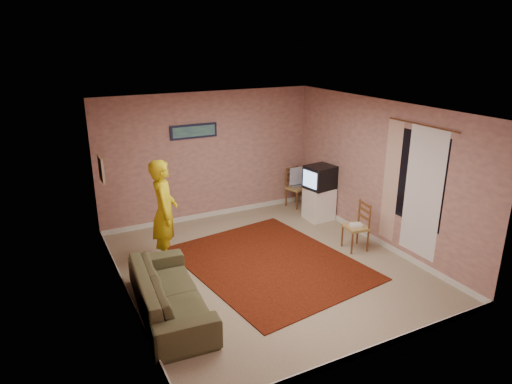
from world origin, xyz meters
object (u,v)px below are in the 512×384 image
person (164,212)px  sofa (170,292)px  chair_b (356,221)px  chair_a (297,183)px  tv_cabinet (319,204)px  crt_tv (320,177)px

person → sofa: bearing=-177.7°
sofa → chair_b: bearing=-78.5°
chair_a → sofa: (-3.75, -2.76, -0.23)m
sofa → chair_a: bearing=-49.0°
tv_cabinet → chair_b: chair_b is taller
crt_tv → sofa: bearing=-161.3°
person → crt_tv: bearing=-65.5°
crt_tv → chair_a: size_ratio=1.26×
crt_tv → chair_b: size_ratio=1.30×
crt_tv → chair_b: bearing=-107.3°
crt_tv → chair_a: 0.93m
sofa → person: size_ratio=1.19×
chair_a → sofa: bearing=-159.6°
tv_cabinet → chair_b: 1.51m
chair_a → sofa: size_ratio=0.23×
chair_b → sofa: chair_b is taller
chair_b → person: bearing=-101.8°
crt_tv → sofa: (-3.74, -1.91, -0.60)m
tv_cabinet → sofa: 4.21m
tv_cabinet → crt_tv: size_ratio=1.10×
crt_tv → sofa: 4.24m
chair_b → crt_tv: bearing=178.1°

